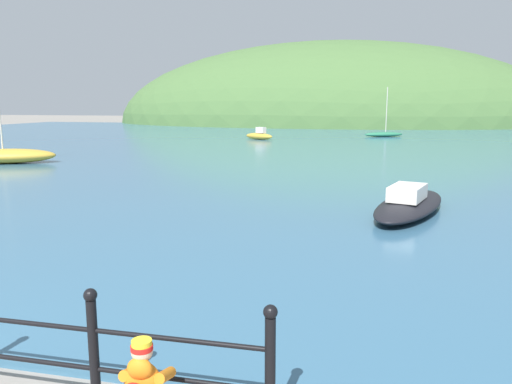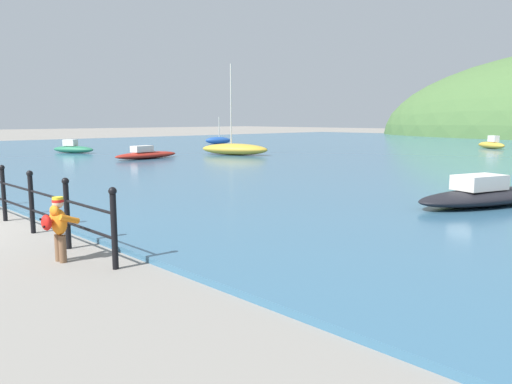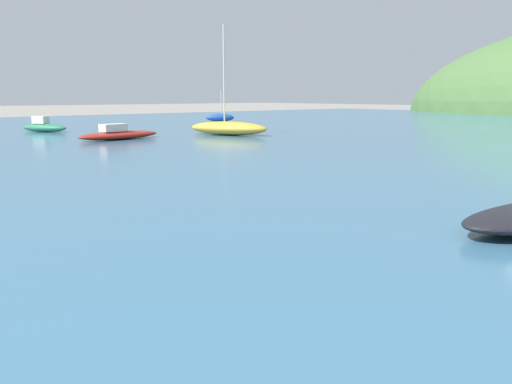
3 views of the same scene
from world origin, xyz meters
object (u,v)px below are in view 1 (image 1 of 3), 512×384
boat_nearest_quay (384,134)px  boat_mid_harbor (409,204)px  boat_red_dinghy (259,135)px  boat_far_right (8,156)px

boat_nearest_quay → boat_mid_harbor: bearing=-90.1°
boat_red_dinghy → boat_far_right: bearing=-114.7°
boat_mid_harbor → boat_nearest_quay: boat_nearest_quay is taller
boat_mid_harbor → boat_nearest_quay: size_ratio=1.16×
boat_far_right → boat_red_dinghy: size_ratio=1.99×
boat_far_right → boat_nearest_quay: boat_far_right is taller
boat_far_right → boat_mid_harbor: (16.97, -6.79, -0.10)m
boat_far_right → boat_mid_harbor: boat_far_right is taller
boat_mid_harbor → boat_red_dinghy: 25.58m
boat_far_right → boat_nearest_quay: size_ratio=1.31×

